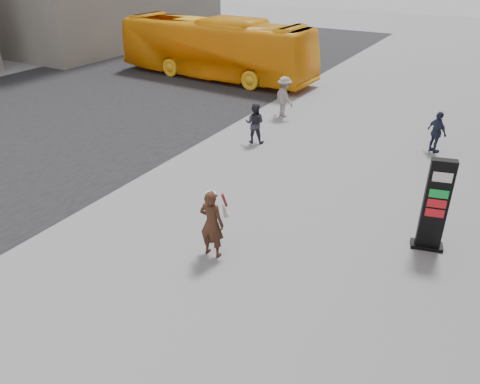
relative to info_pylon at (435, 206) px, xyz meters
The scene contains 8 objects.
ground 4.71m from the info_pylon, 150.23° to the right, with size 100.00×100.00×0.00m, color #9E9EA3.
road 17.22m from the info_pylon, behind, with size 16.00×60.00×0.01m, color black.
info_pylon is the anchor object (origin of this frame).
woman 5.37m from the info_pylon, 146.72° to the right, with size 0.66×0.61×1.75m.
bus 18.42m from the info_pylon, 139.54° to the left, with size 2.78×11.87×3.31m, color #FFAE15.
pedestrian_a 8.27m from the info_pylon, 150.20° to the left, with size 0.75×0.58×1.54m, color #2D2E38.
pedestrian_b 10.65m from the info_pylon, 135.11° to the left, with size 1.14×0.66×1.77m, color gray.
pedestrian_c 6.66m from the info_pylon, 98.70° to the left, with size 0.89×0.37×1.52m, color #262E45.
Camera 1 is at (4.81, -8.55, 6.69)m, focal length 35.00 mm.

